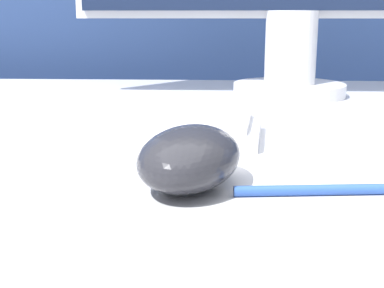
# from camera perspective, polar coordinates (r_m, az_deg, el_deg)

# --- Properties ---
(partition_panel) EXTENTS (5.00, 0.03, 1.22)m
(partition_panel) POSITION_cam_1_polar(r_m,az_deg,el_deg) (1.22, 3.99, 3.21)
(partition_panel) COLOR navy
(partition_panel) RESTS_ON ground_plane
(computer_mouse_near) EXTENTS (0.10, 0.13, 0.05)m
(computer_mouse_near) POSITION_cam_1_polar(r_m,az_deg,el_deg) (0.40, -0.24, -1.46)
(computer_mouse_near) COLOR #232328
(computer_mouse_near) RESTS_ON desk
(keyboard) EXTENTS (0.38, 0.15, 0.02)m
(keyboard) POSITION_cam_1_polar(r_m,az_deg,el_deg) (0.59, -10.72, 2.04)
(keyboard) COLOR silver
(keyboard) RESTS_ON desk
(pen) EXTENTS (0.14, 0.02, 0.01)m
(pen) POSITION_cam_1_polar(r_m,az_deg,el_deg) (0.40, 14.58, -4.75)
(pen) COLOR #284C9E
(pen) RESTS_ON desk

